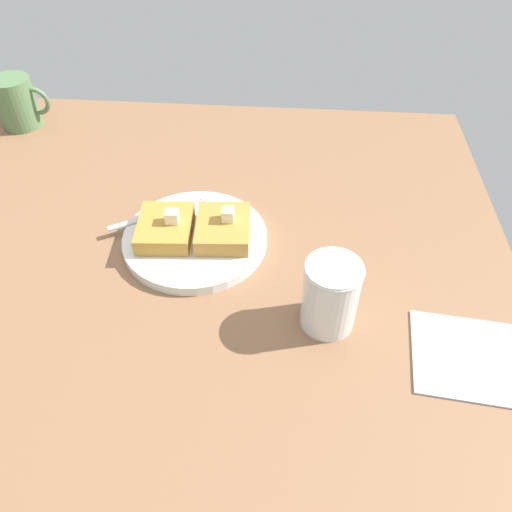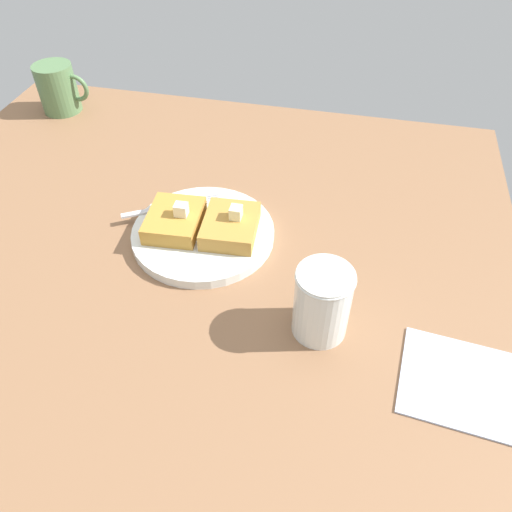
% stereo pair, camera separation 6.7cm
% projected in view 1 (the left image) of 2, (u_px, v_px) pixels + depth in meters
% --- Properties ---
extents(table_surface, '(1.01, 1.01, 0.03)m').
position_uv_depth(table_surface, '(168.00, 281.00, 0.72)').
color(table_surface, brown).
rests_on(table_surface, ground).
extents(plate, '(0.22, 0.22, 0.02)m').
position_uv_depth(plate, '(195.00, 238.00, 0.75)').
color(plate, silver).
rests_on(plate, table_surface).
extents(toast_slice_left, '(0.08, 0.10, 0.03)m').
position_uv_depth(toast_slice_left, '(165.00, 228.00, 0.74)').
color(toast_slice_left, '#B58133').
rests_on(toast_slice_left, plate).
extents(toast_slice_middle, '(0.08, 0.10, 0.03)m').
position_uv_depth(toast_slice_middle, '(223.00, 229.00, 0.74)').
color(toast_slice_middle, '#B27F36').
rests_on(toast_slice_middle, plate).
extents(butter_pat_primary, '(0.02, 0.02, 0.02)m').
position_uv_depth(butter_pat_primary, '(169.00, 216.00, 0.73)').
color(butter_pat_primary, '#F5E9C7').
rests_on(butter_pat_primary, toast_slice_left).
extents(butter_pat_secondary, '(0.02, 0.02, 0.02)m').
position_uv_depth(butter_pat_secondary, '(228.00, 215.00, 0.73)').
color(butter_pat_secondary, beige).
rests_on(butter_pat_secondary, toast_slice_middle).
extents(fork, '(0.15, 0.09, 0.00)m').
position_uv_depth(fork, '(165.00, 213.00, 0.78)').
color(fork, silver).
rests_on(fork, plate).
extents(syrup_jar, '(0.07, 0.07, 0.10)m').
position_uv_depth(syrup_jar, '(330.00, 298.00, 0.62)').
color(syrup_jar, '#33190C').
rests_on(syrup_jar, table_surface).
extents(napkin, '(0.15, 0.14, 0.00)m').
position_uv_depth(napkin, '(472.00, 358.00, 0.61)').
color(napkin, silver).
rests_on(napkin, table_surface).
extents(coffee_mug, '(0.11, 0.08, 0.10)m').
position_uv_depth(coffee_mug, '(17.00, 103.00, 0.98)').
color(coffee_mug, '#52764A').
rests_on(coffee_mug, table_surface).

